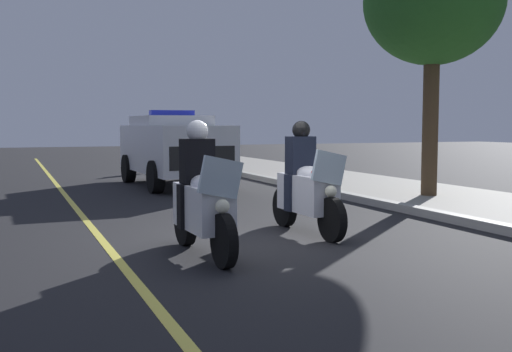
% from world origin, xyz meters
% --- Properties ---
extents(ground_plane, '(80.00, 80.00, 0.00)m').
position_xyz_m(ground_plane, '(0.00, 0.00, 0.00)').
color(ground_plane, black).
extents(curb_strip, '(48.00, 0.24, 0.15)m').
position_xyz_m(curb_strip, '(0.00, 3.57, 0.07)').
color(curb_strip, '#9E9B93').
rests_on(curb_strip, ground).
extents(lane_stripe_center, '(48.00, 0.12, 0.01)m').
position_xyz_m(lane_stripe_center, '(0.00, -2.19, 0.00)').
color(lane_stripe_center, '#E0D14C').
rests_on(lane_stripe_center, ground).
extents(police_motorcycle_lead_left, '(2.14, 0.58, 1.72)m').
position_xyz_m(police_motorcycle_lead_left, '(0.47, -1.15, 0.70)').
color(police_motorcycle_lead_left, black).
rests_on(police_motorcycle_lead_left, ground).
extents(police_motorcycle_lead_right, '(2.14, 0.58, 1.72)m').
position_xyz_m(police_motorcycle_lead_right, '(-0.45, 0.79, 0.70)').
color(police_motorcycle_lead_right, black).
rests_on(police_motorcycle_lead_right, ground).
extents(police_suv, '(4.96, 2.19, 2.05)m').
position_xyz_m(police_suv, '(-8.34, 0.74, 1.07)').
color(police_suv, silver).
rests_on(police_suv, ground).
extents(cyclist_background, '(1.76, 0.33, 1.69)m').
position_xyz_m(cyclist_background, '(-14.19, 2.37, 0.84)').
color(cyclist_background, black).
rests_on(cyclist_background, ground).
extents(tree_mid_block, '(3.01, 3.01, 5.62)m').
position_xyz_m(tree_mid_block, '(-3.22, 5.23, 4.30)').
color(tree_mid_block, '#4C3823').
rests_on(tree_mid_block, sidewalk_strip).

